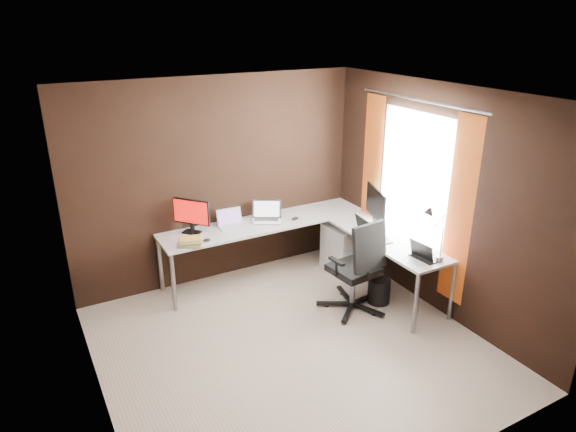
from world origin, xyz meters
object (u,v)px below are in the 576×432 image
at_px(laptop_silver, 266,216).
at_px(drawer_pedestal, 344,248).
at_px(desk_lamp, 434,228).
at_px(monitor_left, 191,214).
at_px(laptop_white, 231,223).
at_px(laptop_black_big, 370,235).
at_px(laptop_black_small, 424,255).
at_px(monitor_right, 376,205).
at_px(book_stack, 191,242).
at_px(office_chair, 355,283).
at_px(wastebasket, 379,290).

bearing_deg(laptop_silver, drawer_pedestal, 6.27).
xyz_separation_m(drawer_pedestal, desk_lamp, (0.08, -1.44, 0.80)).
bearing_deg(monitor_left, desk_lamp, 5.07).
relative_size(laptop_white, laptop_silver, 0.72).
bearing_deg(drawer_pedestal, laptop_black_big, -101.41).
bearing_deg(laptop_black_small, desk_lamp, -159.67).
bearing_deg(monitor_right, book_stack, 93.37).
height_order(drawer_pedestal, laptop_white, laptop_white).
relative_size(monitor_right, laptop_black_big, 1.33).
height_order(monitor_left, laptop_black_big, monitor_left).
distance_m(monitor_left, laptop_white, 0.51).
distance_m(desk_lamp, office_chair, 1.09).
height_order(drawer_pedestal, monitor_right, monitor_right).
height_order(laptop_white, laptop_black_small, laptop_white).
relative_size(monitor_left, laptop_black_small, 1.29).
bearing_deg(laptop_white, laptop_black_big, -39.94).
bearing_deg(book_stack, monitor_right, -15.01).
bearing_deg(laptop_white, book_stack, -152.67).
bearing_deg(drawer_pedestal, desk_lamp, -86.93).
distance_m(laptop_black_small, office_chair, 0.84).
distance_m(drawer_pedestal, laptop_silver, 1.11).
distance_m(laptop_white, laptop_black_small, 2.30).
bearing_deg(desk_lamp, office_chair, 135.77).
bearing_deg(monitor_left, book_stack, -62.58).
xyz_separation_m(laptop_white, wastebasket, (1.27, -1.32, -0.63)).
height_order(laptop_silver, laptop_black_big, laptop_black_big).
relative_size(book_stack, wastebasket, 1.08).
bearing_deg(office_chair, laptop_black_small, -51.15).
bearing_deg(monitor_right, laptop_black_big, 153.50).
xyz_separation_m(book_stack, office_chair, (1.54, -1.02, -0.45)).
height_order(monitor_left, book_stack, monitor_left).
relative_size(drawer_pedestal, monitor_right, 1.06).
bearing_deg(desk_lamp, monitor_right, 89.80).
relative_size(monitor_left, office_chair, 0.38).
xyz_separation_m(monitor_left, laptop_white, (0.47, -0.05, -0.19)).
bearing_deg(wastebasket, monitor_left, 141.78).
height_order(monitor_left, laptop_black_small, monitor_left).
height_order(monitor_right, laptop_black_big, monitor_right).
distance_m(drawer_pedestal, wastebasket, 0.90).
bearing_deg(laptop_black_small, monitor_right, -10.93).
bearing_deg(laptop_silver, wastebasket, -28.20).
distance_m(laptop_silver, wastebasket, 1.64).
height_order(laptop_black_small, office_chair, office_chair).
bearing_deg(monitor_right, laptop_black_small, -167.02).
relative_size(laptop_black_big, office_chair, 0.39).
xyz_separation_m(drawer_pedestal, laptop_silver, (-0.92, 0.40, 0.48)).
bearing_deg(laptop_white, desk_lamp, -49.66).
xyz_separation_m(monitor_left, laptop_black_small, (1.90, -1.85, -0.19)).
distance_m(laptop_black_big, laptop_black_small, 0.70).
xyz_separation_m(laptop_black_small, office_chair, (-0.49, 0.50, -0.45)).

